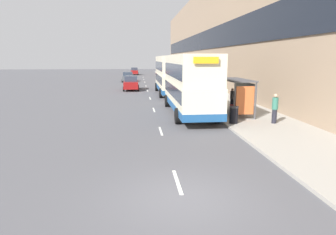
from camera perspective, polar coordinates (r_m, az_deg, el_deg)
name	(u,v)px	position (r m, az deg, el deg)	size (l,w,h in m)	color
ground_plane	(183,199)	(9.11, 2.85, -15.18)	(220.00, 220.00, 0.00)	#515156
pavement	(187,84)	(47.37, 3.66, 6.36)	(5.00, 93.00, 0.14)	#A39E93
terrace_facade	(213,36)	(48.15, 8.63, 15.17)	(3.10, 93.00, 14.98)	#9E846B
lane_mark_0	(177,182)	(10.21, 1.79, -12.10)	(0.12, 2.00, 0.01)	silver
lane_mark_1	(161,131)	(16.96, -1.39, -2.59)	(0.12, 2.00, 0.01)	silver
lane_mark_2	(154,110)	(23.92, -2.71, 1.46)	(0.12, 2.00, 0.01)	silver
lane_mark_3	(150,98)	(30.96, -3.44, 3.68)	(0.12, 2.00, 0.01)	silver
lane_mark_4	(148,91)	(38.03, -3.90, 5.07)	(0.12, 2.00, 0.01)	silver
lane_mark_5	(146,86)	(45.11, -4.21, 6.03)	(0.12, 2.00, 0.01)	silver
lane_mark_6	(145,82)	(52.21, -4.45, 6.72)	(0.12, 2.00, 0.01)	silver
lane_mark_7	(144,79)	(59.31, -4.62, 7.25)	(0.12, 2.00, 0.01)	silver
lane_mark_8	(143,77)	(66.42, -4.76, 7.67)	(0.12, 2.00, 0.01)	silver
bus_shelter	(239,90)	(21.40, 13.46, 5.07)	(1.60, 4.20, 2.48)	#4C4C51
double_decker_bus_near	(189,83)	(21.89, 4.06, 6.55)	(2.85, 10.58, 4.30)	beige
double_decker_bus_ahead	(170,74)	(34.45, 0.30, 8.27)	(2.85, 10.85, 4.30)	beige
car_0	(128,77)	(53.51, -7.65, 7.67)	(2.04, 4.33, 1.71)	#4C5156
car_1	(131,83)	(39.18, -7.04, 6.51)	(2.00, 4.49, 1.84)	maroon
car_2	(134,71)	(76.32, -6.40, 8.75)	(1.97, 3.92, 1.79)	maroon
pedestrian_at_shelter	(275,108)	(19.32, 19.68, 1.67)	(0.36, 0.36, 1.81)	#23232D
pedestrian_1	(232,98)	(23.96, 12.11, 3.58)	(0.32, 0.32, 1.63)	#23232D
pedestrian_2	(218,99)	(23.85, 9.58, 3.57)	(0.31, 0.31, 1.58)	#23232D
litter_bin	(234,115)	(18.67, 12.42, 0.52)	(0.55, 0.55, 1.05)	black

